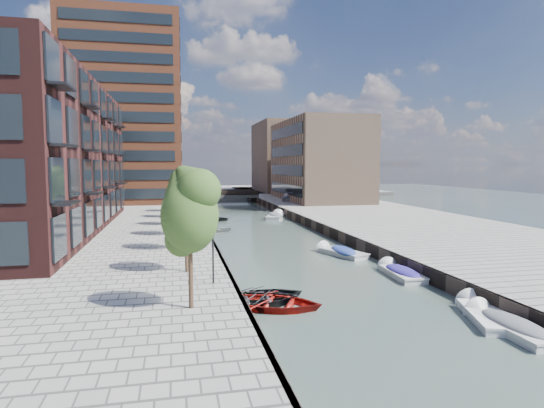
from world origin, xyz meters
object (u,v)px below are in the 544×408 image
object	(u,v)px
motorboat_2	(483,315)
motorboat_3	(340,252)
tree_6	(179,179)
motorboat_4	(276,216)
tree_5	(180,181)
car	(288,196)
sloop_3	(212,232)
motorboat_0	(400,273)
sloop_2	(274,308)
bridge	(223,195)
motorboat_1	(507,325)
sloop_1	(266,300)
tree_4	(181,184)
tree_3	(182,187)
tree_2	(183,192)
tree_1	(186,199)
tree_0	(190,211)
sloop_4	(211,221)
sloop_0	(253,305)

from	to	relation	value
motorboat_2	motorboat_3	bearing A→B (deg)	95.24
tree_6	motorboat_4	bearing A→B (deg)	-7.49
tree_5	car	bearing A→B (deg)	49.21
sloop_3	car	xyz separation A→B (m)	(15.50, 27.69, 1.74)
motorboat_0	sloop_2	bearing A→B (deg)	-152.60
sloop_2	motorboat_4	world-z (taller)	motorboat_4
bridge	motorboat_1	size ratio (longest dim) A/B	2.75
sloop_1	motorboat_4	xyz separation A→B (m)	(8.72, 36.57, 0.22)
motorboat_3	tree_5	bearing A→B (deg)	121.01
tree_4	sloop_1	distance (m)	25.16
motorboat_4	tree_3	bearing A→B (deg)	-123.54
tree_2	motorboat_1	xyz separation A→B (m)	(13.68, -16.89, -5.12)
bridge	motorboat_2	distance (m)	69.35
motorboat_1	sloop_1	bearing A→B (deg)	145.34
tree_2	sloop_1	distance (m)	12.25
tree_1	tree_3	world-z (taller)	same
tree_4	sloop_2	size ratio (longest dim) A/B	1.21
sloop_2	motorboat_3	bearing A→B (deg)	-8.69
tree_3	motorboat_3	size ratio (longest dim) A/B	1.19
tree_0	tree_6	bearing A→B (deg)	90.00
tree_0	motorboat_0	distance (m)	16.32
motorboat_4	sloop_4	bearing A→B (deg)	-172.97
sloop_3	motorboat_3	size ratio (longest dim) A/B	0.91
tree_5	tree_2	bearing A→B (deg)	-90.00
sloop_4	tree_6	bearing A→B (deg)	79.64
motorboat_4	tree_4	bearing A→B (deg)	-136.11
tree_3	sloop_2	distance (m)	20.02
tree_3	sloop_2	size ratio (longest dim) A/B	1.21
motorboat_4	motorboat_3	bearing A→B (deg)	-91.02
tree_1	sloop_3	xyz separation A→B (m)	(3.22, 21.99, -5.31)
sloop_1	sloop_2	world-z (taller)	sloop_2
motorboat_0	car	world-z (taller)	car
sloop_0	tree_1	bearing A→B (deg)	40.51
sloop_4	sloop_1	bearing A→B (deg)	-154.89
sloop_0	motorboat_3	bearing A→B (deg)	-36.65
motorboat_0	tree_6	bearing A→B (deg)	111.53
sloop_4	car	world-z (taller)	car
car	sloop_0	bearing A→B (deg)	-83.60
tree_1	car	distance (m)	53.21
tree_3	sloop_3	world-z (taller)	tree_3
sloop_1	motorboat_2	size ratio (longest dim) A/B	0.86
tree_2	motorboat_2	distance (m)	21.12
bridge	sloop_2	distance (m)	65.99
motorboat_1	car	bearing A→B (deg)	85.17
tree_1	motorboat_3	distance (m)	15.31
sloop_0	motorboat_1	distance (m)	11.97
tree_5	sloop_1	distance (m)	31.96
bridge	tree_0	xyz separation A→B (m)	(-8.50, -68.00, 3.92)
motorboat_0	motorboat_2	bearing A→B (deg)	-89.92
tree_3	motorboat_4	xyz separation A→B (m)	(12.80, 19.32, -5.09)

